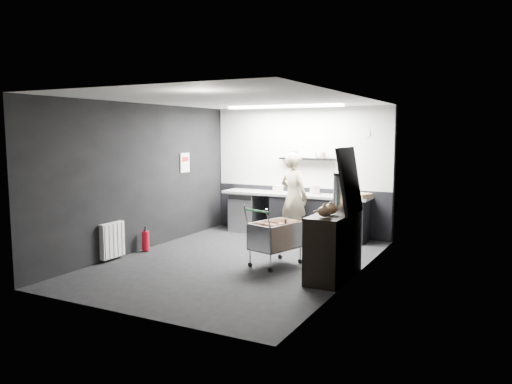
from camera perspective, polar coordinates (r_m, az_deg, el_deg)
The scene contains 22 objects.
floor at distance 8.51m, azimuth -2.12°, elevation -7.96°, with size 5.50×5.50×0.00m, color black.
ceiling at distance 8.25m, azimuth -2.20°, elevation 10.50°, with size 5.50×5.50×0.00m, color white.
wall_back at distance 10.74m, azimuth 5.10°, elevation 2.42°, with size 5.50×5.50×0.00m, color black.
wall_front at distance 6.05m, azimuth -15.11°, elevation -1.22°, with size 5.50×5.50×0.00m, color black.
wall_left at distance 9.42m, azimuth -12.81°, elevation 1.65°, with size 5.50×5.50×0.00m, color black.
wall_right at distance 7.49m, azimuth 11.27°, elevation 0.40°, with size 5.50×5.50×0.00m, color black.
kitchen_wall_panel at distance 10.69m, azimuth 5.09°, elevation 5.08°, with size 3.95×0.02×1.70m, color silver.
dado_panel at distance 10.82m, azimuth 5.01°, elevation -2.08°, with size 3.95×0.02×1.00m, color black.
floating_shelf at distance 10.53m, azimuth 5.85°, elevation 3.79°, with size 1.20×0.22×0.04m, color black.
wall_clock at distance 10.23m, azimuth 12.40°, elevation 6.55°, with size 0.20×0.20×0.03m, color white.
poster at distance 10.41m, azimuth -8.14°, elevation 3.34°, with size 0.02×0.30×0.40m, color white.
poster_red_band at distance 10.41m, azimuth -8.12°, elevation 3.72°, with size 0.01×0.22×0.10m, color red.
radiator at distance 8.86m, azimuth -16.11°, elevation -5.31°, with size 0.10×0.50×0.60m, color white.
ceiling_strip at distance 9.89m, azimuth 3.17°, elevation 9.71°, with size 2.40×0.20×0.04m, color white.
prep_counter at distance 10.49m, azimuth 5.05°, elevation -2.60°, with size 3.20×0.61×0.90m.
person at distance 10.00m, azimuth 4.31°, elevation -0.55°, with size 0.65×0.43×1.78m, color beige.
shopping_cart at distance 8.18m, azimuth 2.23°, elevation -5.23°, with size 0.76×1.03×0.97m.
sideboard at distance 7.58m, azimuth 9.06°, elevation -5.08°, with size 0.56×1.31×1.96m.
fire_extinguisher at distance 9.38m, azimuth -12.50°, elevation -5.38°, with size 0.13×0.13×0.44m.
cardboard_box at distance 9.97m, azimuth 11.65°, elevation -0.37°, with size 0.46×0.35×0.09m, color #91704D.
pink_tub at distance 10.30m, azimuth 6.73°, elevation 0.25°, with size 0.20×0.20×0.20m, color beige.
white_container at distance 10.57m, azimuth 2.52°, elevation 0.34°, with size 0.17×0.14×0.16m, color white.
Camera 1 is at (4.06, -7.16, 2.17)m, focal length 35.00 mm.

